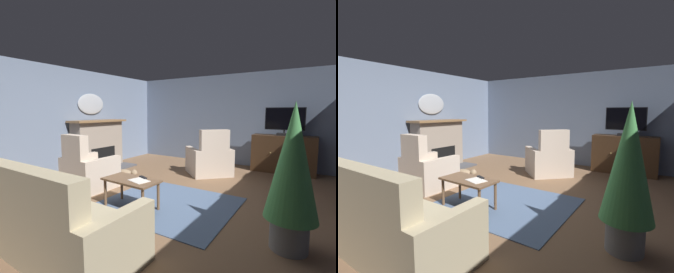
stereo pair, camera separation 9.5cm
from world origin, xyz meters
The scene contains 16 objects.
ground_plane centered at (0.00, 0.00, -0.02)m, with size 6.76×7.55×0.04m, color brown.
wall_back centered at (0.00, 3.53, 1.28)m, with size 6.76×0.10×2.56m, color slate.
wall_left centered at (-3.13, 0.00, 1.28)m, with size 0.10×7.55×2.56m, color slate.
rug_central centered at (0.05, -0.01, 0.01)m, with size 2.06×1.80×0.01m, color slate.
fireplace centered at (-2.80, 1.03, 0.61)m, with size 0.87×1.59×1.29m.
wall_mirror_oval centered at (-3.05, 1.03, 1.70)m, with size 0.06×0.82×0.54m, color #B2B7BF.
tv_cabinet centered at (1.36, 3.18, 0.44)m, with size 1.44×0.49×0.92m.
television centered at (1.36, 3.12, 1.29)m, with size 0.88×0.20×0.68m.
coffee_table centered at (-0.35, -0.48, 0.40)m, with size 0.91×0.50×0.47m.
tv_remote centered at (-0.23, -0.33, 0.48)m, with size 0.17×0.05×0.02m, color black.
folded_newspaper centered at (-0.19, -0.48, 0.47)m, with size 0.30×0.22×0.01m, color silver.
sofa_floral centered at (-0.36, -1.82, 0.33)m, with size 2.16×0.85×0.99m.
armchair_facing_sofa centered at (-0.11, 2.05, 0.34)m, with size 1.27×1.26×1.10m.
armchair_by_fireplace centered at (-1.69, -0.22, 0.34)m, with size 0.85×0.86×1.08m.
potted_plant_leafy_by_curtain centered at (1.84, -0.39, 0.89)m, with size 0.55×0.55×1.62m.
cat centered at (-1.57, 0.72, 0.11)m, with size 0.71×0.31×0.22m.
Camera 2 is at (2.13, -3.12, 1.51)m, focal length 25.21 mm.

